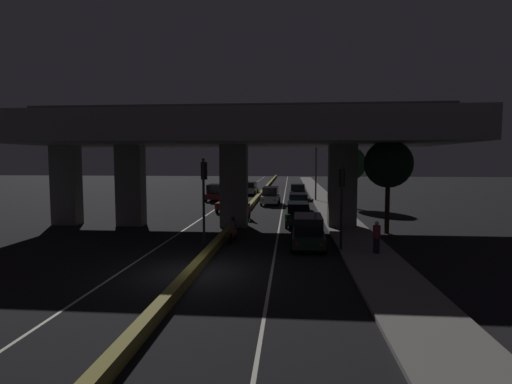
{
  "coord_description": "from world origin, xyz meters",
  "views": [
    {
      "loc": [
        4.08,
        -16.65,
        4.9
      ],
      "look_at": [
        0.74,
        22.04,
        1.73
      ],
      "focal_mm": 28.0,
      "sensor_mm": 36.0,
      "label": 1
    }
  ],
  "objects": [
    {
      "name": "traffic_light_left_of_median",
      "position": [
        -0.61,
        4.66,
        3.39
      ],
      "size": [
        0.3,
        0.49,
        4.97
      ],
      "color": "black",
      "rests_on": "ground_plane"
    },
    {
      "name": "car_silver_third_oncoming",
      "position": [
        -1.51,
        38.27,
        0.91
      ],
      "size": [
        2.11,
        4.76,
        1.74
      ],
      "rotation": [
        0.0,
        0.0,
        -1.61
      ],
      "color": "gray",
      "rests_on": "ground_plane"
    },
    {
      "name": "lane_line_left_inner",
      "position": [
        -3.29,
        35.0,
        0.0
      ],
      "size": [
        0.12,
        126.0,
        0.0
      ],
      "primitive_type": "cube",
      "color": "beige",
      "rests_on": "ground_plane"
    },
    {
      "name": "car_dark_green_lead",
      "position": [
        5.07,
        5.36,
        0.96
      ],
      "size": [
        1.92,
        4.11,
        1.81
      ],
      "rotation": [
        0.0,
        0.0,
        1.56
      ],
      "color": "black",
      "rests_on": "ground_plane"
    },
    {
      "name": "car_dark_green_third",
      "position": [
        4.84,
        20.88,
        0.87
      ],
      "size": [
        2.07,
        4.29,
        1.72
      ],
      "rotation": [
        0.0,
        0.0,
        1.56
      ],
      "color": "black",
      "rests_on": "ground_plane"
    },
    {
      "name": "street_lamp",
      "position": [
        6.64,
        30.4,
        4.23
      ],
      "size": [
        2.58,
        0.32,
        7.0
      ],
      "color": "#2D2D30",
      "rests_on": "ground_plane"
    },
    {
      "name": "pedestrian_on_sidewalk",
      "position": [
        8.46,
        3.76,
        0.96
      ],
      "size": [
        0.38,
        0.38,
        1.63
      ],
      "color": "black",
      "rests_on": "sidewalk_right"
    },
    {
      "name": "roadside_tree_kerbside_mid",
      "position": [
        9.92,
        25.13,
        4.45
      ],
      "size": [
        3.76,
        3.76,
        6.37
      ],
      "color": "#38281C",
      "rests_on": "ground_plane"
    },
    {
      "name": "median_divider",
      "position": [
        0.0,
        35.0,
        0.22
      ],
      "size": [
        0.41,
        126.0,
        0.44
      ],
      "primitive_type": "cube",
      "color": "olive",
      "rests_on": "ground_plane"
    },
    {
      "name": "elevated_overpass",
      "position": [
        -0.22,
        12.0,
        6.72
      ],
      "size": [
        30.92,
        11.67,
        8.88
      ],
      "color": "slate",
      "rests_on": "ground_plane"
    },
    {
      "name": "sidewalk_right",
      "position": [
        8.09,
        28.0,
        0.08
      ],
      "size": [
        2.82,
        126.0,
        0.15
      ],
      "primitive_type": "cube",
      "color": "gray",
      "rests_on": "ground_plane"
    },
    {
      "name": "ground_plane",
      "position": [
        0.0,
        0.0,
        0.0
      ],
      "size": [
        200.0,
        200.0,
        0.0
      ],
      "primitive_type": "plane",
      "color": "black"
    },
    {
      "name": "traffic_light_right_of_median",
      "position": [
        6.78,
        4.66,
        3.15
      ],
      "size": [
        0.3,
        0.49,
        4.6
      ],
      "color": "black",
      "rests_on": "ground_plane"
    },
    {
      "name": "motorcycle_red_filtering_near",
      "position": [
        0.71,
        6.52,
        0.64
      ],
      "size": [
        0.34,
        1.93,
        1.53
      ],
      "rotation": [
        0.0,
        0.0,
        1.5
      ],
      "color": "black",
      "rests_on": "ground_plane"
    },
    {
      "name": "car_dark_red_second_oncoming",
      "position": [
        -4.78,
        29.86,
        1.03
      ],
      "size": [
        1.94,
        4.01,
        1.98
      ],
      "rotation": [
        0.0,
        0.0,
        -1.58
      ],
      "color": "#591414",
      "rests_on": "ground_plane"
    },
    {
      "name": "motorcycle_black_filtering_mid",
      "position": [
        0.75,
        15.18,
        0.6
      ],
      "size": [
        0.33,
        1.86,
        1.4
      ],
      "rotation": [
        0.0,
        0.0,
        1.59
      ],
      "color": "black",
      "rests_on": "ground_plane"
    },
    {
      "name": "roadside_tree_kerbside_near",
      "position": [
        10.49,
        10.24,
        4.59
      ],
      "size": [
        3.15,
        3.15,
        6.2
      ],
      "color": "#2D2116",
      "rests_on": "ground_plane"
    },
    {
      "name": "car_white_fourth",
      "position": [
        1.95,
        26.61,
        1.01
      ],
      "size": [
        2.05,
        4.48,
        1.92
      ],
      "rotation": [
        0.0,
        0.0,
        1.54
      ],
      "color": "silver",
      "rests_on": "ground_plane"
    },
    {
      "name": "car_dark_green_second",
      "position": [
        4.64,
        13.04,
        0.88
      ],
      "size": [
        1.94,
        4.63,
        1.7
      ],
      "rotation": [
        0.0,
        0.0,
        1.59
      ],
      "color": "black",
      "rests_on": "ground_plane"
    },
    {
      "name": "car_dark_green_fifth",
      "position": [
        5.0,
        32.7,
        0.94
      ],
      "size": [
        2.11,
        4.19,
        1.85
      ],
      "rotation": [
        0.0,
        0.0,
        1.55
      ],
      "color": "black",
      "rests_on": "ground_plane"
    },
    {
      "name": "car_dark_red_lead_oncoming",
      "position": [
        -1.72,
        20.89,
        0.77
      ],
      "size": [
        2.06,
        4.79,
        1.46
      ],
      "rotation": [
        0.0,
        0.0,
        -1.61
      ],
      "color": "#591414",
      "rests_on": "ground_plane"
    },
    {
      "name": "lane_line_right_inner",
      "position": [
        3.29,
        35.0,
        0.0
      ],
      "size": [
        0.12,
        126.0,
        0.0
      ],
      "primitive_type": "cube",
      "color": "beige",
      "rests_on": "ground_plane"
    }
  ]
}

